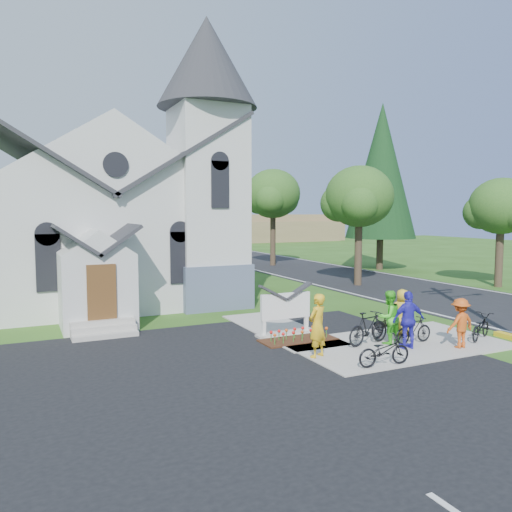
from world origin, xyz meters
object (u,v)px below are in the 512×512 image
cyclist_2 (408,320)px  bike_1 (369,328)px  cyclist_0 (317,325)px  cyclist_1 (389,317)px  bike_2 (388,322)px  bike_3 (414,330)px  cyclist_4 (402,312)px  bike_0 (384,351)px  cyclist_3 (460,323)px  bike_4 (480,327)px  church_sign (285,306)px

cyclist_2 → bike_1: bearing=-37.0°
bike_1 → cyclist_0: bearing=90.6°
bike_1 → cyclist_1: bearing=-112.6°
bike_2 → bike_3: (0.07, -1.15, -0.04)m
bike_3 → cyclist_4: 1.22m
bike_0 → bike_2: bearing=-37.7°
cyclist_2 → cyclist_4: size_ratio=1.13×
bike_2 → cyclist_3: (1.04, -2.15, 0.30)m
cyclist_4 → bike_4: bearing=164.2°
church_sign → bike_0: church_sign is taller
bike_3 → bike_0: bearing=119.7°
cyclist_2 → bike_4: (2.98, -0.18, -0.48)m
bike_1 → cyclist_4: (1.88, 0.56, 0.26)m
cyclist_1 → cyclist_4: cyclist_1 is taller
cyclist_0 → cyclist_3: (4.63, -1.05, -0.16)m
bike_1 → cyclist_4: cyclist_4 is taller
cyclist_1 → cyclist_2: cyclist_2 is taller
cyclist_0 → bike_1: size_ratio=1.04×
bike_0 → church_sign: bearing=13.6°
bike_1 → bike_2: size_ratio=0.97×
cyclist_0 → bike_2: size_ratio=1.01×
church_sign → cyclist_4: 4.07m
cyclist_0 → bike_1: cyclist_0 is taller
church_sign → cyclist_3: bearing=-43.5°
bike_2 → bike_3: bearing=169.3°
church_sign → bike_1: church_sign is taller
bike_4 → bike_0: bearing=76.1°
bike_0 → cyclist_3: 3.47m
bike_0 → bike_3: bike_3 is taller
bike_2 → bike_0: bearing=123.8°
church_sign → bike_4: 6.58m
cyclist_0 → cyclist_4: size_ratio=1.18×
cyclist_3 → bike_4: bearing=-163.1°
church_sign → cyclist_1: cyclist_1 is taller
cyclist_2 → church_sign: bearing=-41.9°
bike_1 → cyclist_3: cyclist_3 is taller
bike_0 → cyclist_4: bearing=-44.3°
cyclist_3 → cyclist_4: size_ratio=0.98×
cyclist_1 → cyclist_4: 1.38m
church_sign → bike_4: size_ratio=1.34×
cyclist_4 → cyclist_3: bearing=128.3°
cyclist_0 → cyclist_2: size_ratio=1.04×
cyclist_2 → bike_4: cyclist_2 is taller
bike_0 → cyclist_2: 2.21m
bike_2 → cyclist_2: bearing=147.3°
cyclist_4 → bike_0: bearing=65.8°
cyclist_0 → bike_0: size_ratio=1.17×
bike_1 → bike_3: bearing=-121.1°
cyclist_1 → cyclist_4: (1.19, 0.70, -0.06)m
bike_0 → bike_2: (2.38, 2.63, 0.06)m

